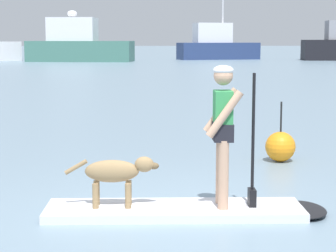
{
  "coord_description": "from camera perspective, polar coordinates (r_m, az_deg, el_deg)",
  "views": [
    {
      "loc": [
        -0.58,
        -7.03,
        2.01
      ],
      "look_at": [
        0.0,
        1.0,
        0.9
      ],
      "focal_mm": 67.02,
      "sensor_mm": 36.0,
      "label": 1
    }
  ],
  "objects": [
    {
      "name": "person_paddler",
      "position": [
        7.16,
        5.12,
        0.01
      ],
      "size": [
        0.61,
        0.49,
        1.63
      ],
      "color": "tan",
      "rests_on": "paddleboard"
    },
    {
      "name": "paddleboard",
      "position": [
        7.33,
        2.35,
        -7.66
      ],
      "size": [
        3.29,
        0.94,
        0.1
      ],
      "color": "silver",
      "rests_on": "ground_plane"
    },
    {
      "name": "dog",
      "position": [
        7.23,
        -4.73,
        -4.26
      ],
      "size": [
        1.09,
        0.25,
        0.59
      ],
      "color": "#997A51",
      "rests_on": "paddleboard"
    },
    {
      "name": "moored_boat_port",
      "position": [
        64.95,
        4.45,
        7.31
      ],
      "size": [
        8.64,
        4.2,
        10.57
      ],
      "color": "navy",
      "rests_on": "ground_plane"
    },
    {
      "name": "marker_buoy",
      "position": [
        10.56,
        10.18,
        -1.85
      ],
      "size": [
        0.5,
        0.5,
        1.0
      ],
      "color": "orange",
      "rests_on": "ground_plane"
    },
    {
      "name": "moored_boat_starboard",
      "position": [
        59.19,
        -8.15,
        7.3
      ],
      "size": [
        10.08,
        5.06,
        4.68
      ],
      "color": "#3F7266",
      "rests_on": "ground_plane"
    },
    {
      "name": "ground_plane",
      "position": [
        7.34,
        0.57,
        -8.05
      ],
      "size": [
        400.0,
        400.0,
        0.0
      ],
      "primitive_type": "plane",
      "color": "gray"
    }
  ]
}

